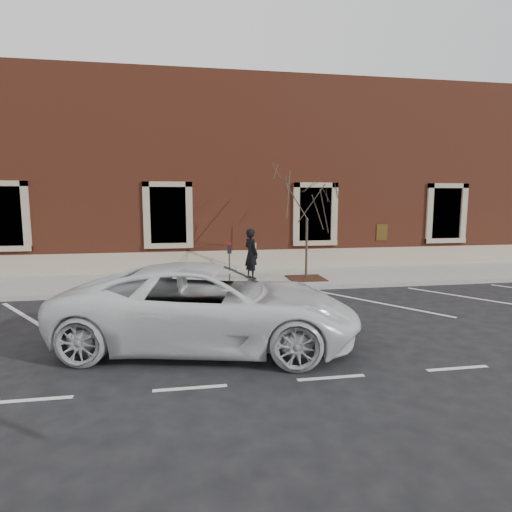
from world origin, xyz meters
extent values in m
plane|color=#28282B|center=(0.00, 0.00, 0.00)|extent=(120.00, 120.00, 0.00)
cube|color=beige|center=(0.00, 1.75, 0.07)|extent=(40.00, 3.50, 0.15)
cube|color=#9E9E99|center=(0.00, -0.05, 0.07)|extent=(40.00, 0.12, 0.15)
cube|color=brown|center=(0.00, 7.75, 4.00)|extent=(40.00, 8.50, 8.00)
cube|color=tan|center=(0.00, 3.53, 0.55)|extent=(40.00, 0.06, 0.80)
cube|color=black|center=(-9.00, 3.65, 2.40)|extent=(1.40, 0.30, 2.20)
cube|color=tan|center=(-9.00, 3.48, 1.20)|extent=(1.90, 0.20, 0.20)
cube|color=black|center=(-3.00, 3.65, 2.40)|extent=(1.40, 0.30, 2.20)
cube|color=tan|center=(-3.00, 3.48, 1.20)|extent=(1.90, 0.20, 0.20)
cube|color=black|center=(3.00, 3.65, 2.40)|extent=(1.40, 0.30, 2.20)
cube|color=tan|center=(3.00, 3.48, 1.20)|extent=(1.90, 0.20, 0.20)
cube|color=black|center=(9.00, 3.65, 2.40)|extent=(1.40, 0.30, 2.20)
cube|color=tan|center=(9.00, 3.48, 1.20)|extent=(1.90, 0.20, 0.20)
imported|color=black|center=(-0.02, 1.48, 1.06)|extent=(0.68, 0.79, 1.82)
cylinder|color=#595B60|center=(-0.97, 0.12, 0.71)|extent=(0.05, 0.05, 1.12)
cube|color=black|center=(-0.97, 0.12, 1.41)|extent=(0.13, 0.10, 0.29)
cube|color=#AD0B10|center=(-0.97, 0.12, 1.59)|extent=(0.12, 0.10, 0.07)
cube|color=white|center=(-0.97, 0.07, 0.65)|extent=(0.06, 0.00, 0.08)
cube|color=#451F16|center=(1.95, 1.13, 0.17)|extent=(1.29, 1.29, 0.03)
cylinder|color=#423528|center=(1.95, 1.13, 1.26)|extent=(0.09, 0.09, 2.22)
imported|color=white|center=(-1.95, -5.00, 0.86)|extent=(6.63, 4.12, 1.71)
camera|label=1|loc=(-2.47, -13.67, 3.07)|focal=30.00mm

